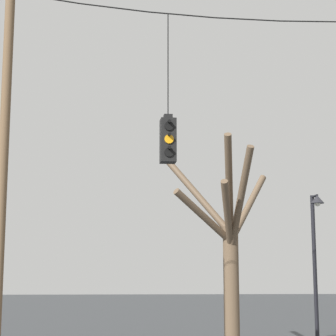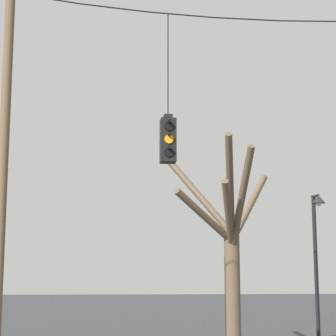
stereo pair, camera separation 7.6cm
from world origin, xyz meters
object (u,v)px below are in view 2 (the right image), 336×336
object	(u,v)px
utility_pole_left	(3,170)
street_lamp	(317,242)
traffic_light_near_right_pole	(168,139)
bare_tree	(229,245)

from	to	relation	value
utility_pole_left	street_lamp	world-z (taller)	utility_pole_left
traffic_light_near_right_pole	street_lamp	xyz separation A→B (m)	(5.10, 5.01, -1.90)
street_lamp	utility_pole_left	bearing A→B (deg)	-149.85
street_lamp	bare_tree	size ratio (longest dim) A/B	0.74
utility_pole_left	traffic_light_near_right_pole	world-z (taller)	utility_pole_left
traffic_light_near_right_pole	bare_tree	bearing A→B (deg)	65.80
utility_pole_left	bare_tree	bearing A→B (deg)	43.18
bare_tree	traffic_light_near_right_pole	bearing A→B (deg)	-114.20
traffic_light_near_right_pole	street_lamp	size ratio (longest dim) A/B	0.74
street_lamp	bare_tree	world-z (taller)	bare_tree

